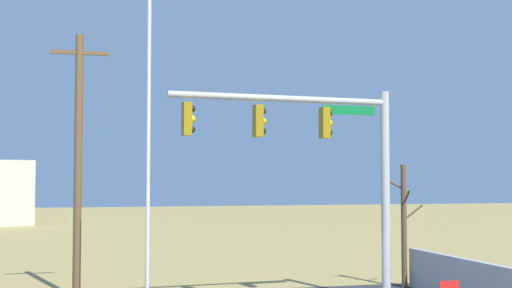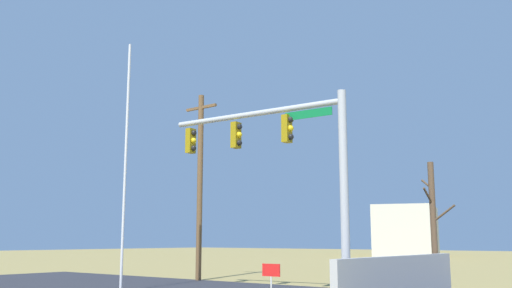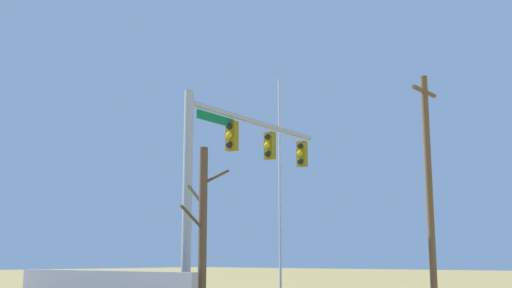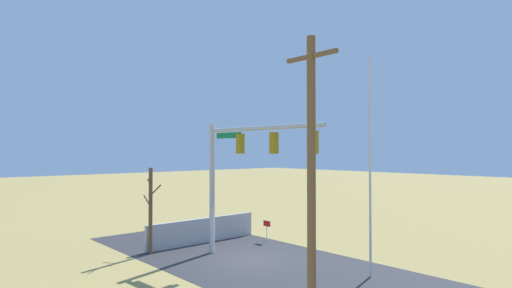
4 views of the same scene
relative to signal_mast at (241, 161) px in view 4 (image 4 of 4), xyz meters
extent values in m
plane|color=#9E894C|center=(-0.22, -0.38, -4.76)|extent=(160.00, 160.00, 0.00)
cube|color=#2D2D33|center=(-4.22, -0.38, -4.75)|extent=(28.00, 8.00, 0.01)
cube|color=#B7B5AD|center=(3.11, 0.15, -4.76)|extent=(6.00, 6.00, 0.01)
cube|color=#A8A8AD|center=(4.35, -0.83, -4.06)|extent=(0.20, 7.16, 1.40)
cylinder|color=#B2B5BA|center=(2.11, 0.15, -1.43)|extent=(0.28, 0.28, 6.66)
cylinder|color=#B2B5BA|center=(-1.38, -0.10, 1.55)|extent=(7.01, 0.70, 0.20)
cube|color=#0F7238|center=(0.85, 0.06, 1.27)|extent=(1.80, 0.16, 0.28)
cube|color=#937A0F|center=(0.01, 0.00, 0.85)|extent=(0.26, 0.38, 0.96)
sphere|color=black|center=(0.16, 0.01, 1.15)|extent=(0.22, 0.22, 0.22)
sphere|color=yellow|center=(0.16, 0.01, 0.85)|extent=(0.22, 0.22, 0.22)
sphere|color=black|center=(0.16, 0.01, 0.55)|extent=(0.22, 0.22, 0.22)
cube|color=#937A0F|center=(-2.15, -0.15, 0.85)|extent=(0.26, 0.38, 0.96)
sphere|color=black|center=(-2.00, -0.14, 1.15)|extent=(0.22, 0.22, 0.22)
sphere|color=yellow|center=(-2.00, -0.14, 0.85)|extent=(0.22, 0.22, 0.22)
sphere|color=black|center=(-2.00, -0.14, 0.55)|extent=(0.22, 0.22, 0.22)
cube|color=#937A0F|center=(-4.32, -0.31, 0.85)|extent=(0.26, 0.38, 0.96)
sphere|color=black|center=(-4.17, -0.30, 1.15)|extent=(0.22, 0.22, 0.22)
sphere|color=yellow|center=(-4.17, -0.30, 0.85)|extent=(0.22, 0.22, 0.22)
sphere|color=black|center=(-4.17, -0.30, 0.55)|extent=(0.22, 0.22, 0.22)
cylinder|color=silver|center=(-5.63, -2.37, -0.14)|extent=(0.10, 0.10, 9.23)
cylinder|color=brown|center=(-7.32, 3.37, -0.43)|extent=(0.26, 0.26, 8.65)
cube|color=brown|center=(-7.32, 3.37, 3.29)|extent=(1.90, 0.12, 0.12)
cylinder|color=brown|center=(4.01, 2.64, -2.56)|extent=(0.20, 0.20, 4.40)
cylinder|color=brown|center=(4.38, 2.64, -2.08)|extent=(0.78, 0.07, 0.57)
cylinder|color=brown|center=(3.77, 2.84, -1.08)|extent=(0.54, 0.47, 0.39)
cylinder|color=brown|center=(3.98, 2.37, -1.52)|extent=(0.12, 0.61, 0.55)
cylinder|color=silver|center=(2.07, -3.70, -4.31)|extent=(0.04, 0.04, 0.90)
cube|color=red|center=(2.07, -3.70, -3.70)|extent=(0.56, 0.02, 0.32)
camera|label=1|loc=(-7.46, -19.98, -0.90)|focal=48.44mm
camera|label=2|loc=(10.99, -15.69, -2.91)|focal=39.65mm
camera|label=3|loc=(14.91, 13.28, -3.05)|focal=44.19mm
camera|label=4|loc=(-15.26, 12.68, 0.47)|focal=28.86mm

